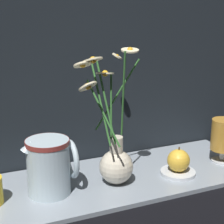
{
  "coord_description": "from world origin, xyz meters",
  "views": [
    {
      "loc": [
        -0.38,
        -0.87,
        0.48
      ],
      "look_at": [
        0.0,
        0.0,
        0.2
      ],
      "focal_mm": 60.0,
      "sensor_mm": 36.0,
      "label": 1
    }
  ],
  "objects_px": {
    "orange_fruit": "(179,160)",
    "vase_with_flowers": "(116,157)",
    "ceramic_pitcher": "(50,164)",
    "tea_glass": "(224,136)"
  },
  "relations": [
    {
      "from": "ceramic_pitcher",
      "to": "orange_fruit",
      "type": "relative_size",
      "value": 2.14
    },
    {
      "from": "tea_glass",
      "to": "orange_fruit",
      "type": "xyz_separation_m",
      "value": [
        -0.17,
        -0.02,
        -0.04
      ]
    },
    {
      "from": "vase_with_flowers",
      "to": "orange_fruit",
      "type": "bearing_deg",
      "value": -6.7
    },
    {
      "from": "vase_with_flowers",
      "to": "ceramic_pitcher",
      "type": "bearing_deg",
      "value": 174.95
    },
    {
      "from": "vase_with_flowers",
      "to": "orange_fruit",
      "type": "height_order",
      "value": "vase_with_flowers"
    },
    {
      "from": "vase_with_flowers",
      "to": "ceramic_pitcher",
      "type": "xyz_separation_m",
      "value": [
        -0.17,
        0.02,
        0.0
      ]
    },
    {
      "from": "orange_fruit",
      "to": "vase_with_flowers",
      "type": "bearing_deg",
      "value": 173.3
    },
    {
      "from": "vase_with_flowers",
      "to": "tea_glass",
      "type": "distance_m",
      "value": 0.36
    },
    {
      "from": "ceramic_pitcher",
      "to": "orange_fruit",
      "type": "xyz_separation_m",
      "value": [
        0.36,
        -0.04,
        -0.04
      ]
    },
    {
      "from": "vase_with_flowers",
      "to": "orange_fruit",
      "type": "distance_m",
      "value": 0.19
    }
  ]
}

